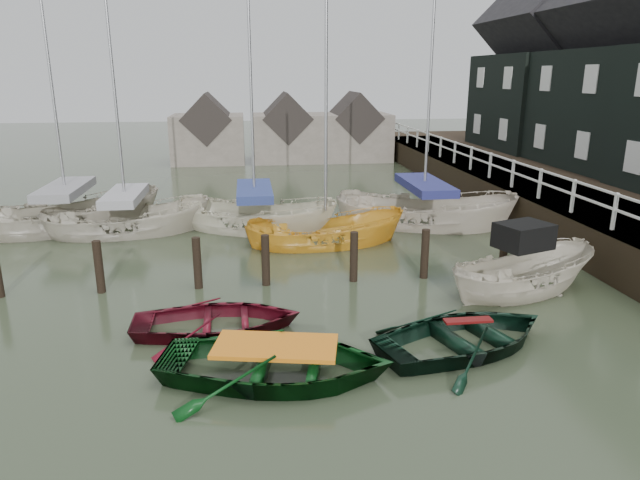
{
  "coord_description": "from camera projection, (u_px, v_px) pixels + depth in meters",
  "views": [
    {
      "loc": [
        -1.6,
        -11.55,
        5.49
      ],
      "look_at": [
        0.19,
        2.36,
        1.4
      ],
      "focal_mm": 32.0,
      "sensor_mm": 36.0,
      "label": 1
    }
  ],
  "objects": [
    {
      "name": "ground",
      "position": [
        325.0,
        330.0,
        12.73
      ],
      "size": [
        120.0,
        120.0,
        0.0
      ],
      "primitive_type": "plane",
      "color": "#2E3823",
      "rests_on": "ground"
    },
    {
      "name": "pier",
      "position": [
        522.0,
        196.0,
        23.21
      ],
      "size": [
        3.04,
        32.0,
        2.7
      ],
      "color": "black",
      "rests_on": "ground"
    },
    {
      "name": "mooring_pilings",
      "position": [
        269.0,
        267.0,
        15.31
      ],
      "size": [
        13.72,
        0.22,
        1.8
      ],
      "color": "black",
      "rests_on": "ground"
    },
    {
      "name": "far_sheds",
      "position": [
        284.0,
        132.0,
        37.07
      ],
      "size": [
        14.0,
        4.08,
        4.39
      ],
      "color": "#665B51",
      "rests_on": "ground"
    },
    {
      "name": "rowboat_red",
      "position": [
        218.0,
        331.0,
        12.68
      ],
      "size": [
        3.76,
        2.73,
        0.77
      ],
      "primitive_type": "imported",
      "rotation": [
        0.0,
        0.0,
        1.6
      ],
      "color": "#500B16",
      "rests_on": "ground"
    },
    {
      "name": "rowboat_green",
      "position": [
        276.0,
        378.0,
        10.71
      ],
      "size": [
        4.92,
        3.95,
        0.91
      ],
      "primitive_type": "imported",
      "rotation": [
        0.0,
        0.0,
        1.36
      ],
      "color": "black",
      "rests_on": "ground"
    },
    {
      "name": "rowboat_dkgreen",
      "position": [
        466.0,
        348.0,
        11.87
      ],
      "size": [
        4.7,
        3.97,
        0.83
      ],
      "primitive_type": "imported",
      "rotation": [
        0.0,
        0.0,
        1.89
      ],
      "color": "black",
      "rests_on": "ground"
    },
    {
      "name": "motorboat",
      "position": [
        522.0,
        289.0,
        14.87
      ],
      "size": [
        4.82,
        3.09,
        2.69
      ],
      "rotation": [
        0.0,
        0.0,
        1.91
      ],
      "color": "beige",
      "rests_on": "ground"
    },
    {
      "name": "sailboat_a",
      "position": [
        128.0,
        231.0,
        20.43
      ],
      "size": [
        6.08,
        2.87,
        11.3
      ],
      "rotation": [
        0.0,
        0.0,
        1.69
      ],
      "color": "beige",
      "rests_on": "ground"
    },
    {
      "name": "sailboat_b",
      "position": [
        256.0,
        228.0,
        20.9
      ],
      "size": [
        6.62,
        4.68,
        10.71
      ],
      "rotation": [
        0.0,
        0.0,
        1.15
      ],
      "color": "beige",
      "rests_on": "ground"
    },
    {
      "name": "sailboat_c",
      "position": [
        326.0,
        243.0,
        19.16
      ],
      "size": [
        5.51,
        2.39,
        10.51
      ],
      "rotation": [
        0.0,
        0.0,
        1.64
      ],
      "color": "gold",
      "rests_on": "ground"
    },
    {
      "name": "sailboat_d",
      "position": [
        423.0,
        224.0,
        21.47
      ],
      "size": [
        7.16,
        4.88,
        11.37
      ],
      "rotation": [
        0.0,
        0.0,
        1.18
      ],
      "color": "beige",
      "rests_on": "ground"
    },
    {
      "name": "sailboat_e",
      "position": [
        70.0,
        228.0,
        20.87
      ],
      "size": [
        7.02,
        4.51,
        9.83
      ],
      "rotation": [
        0.0,
        0.0,
        1.91
      ],
      "color": "#BBB2A0",
      "rests_on": "ground"
    }
  ]
}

